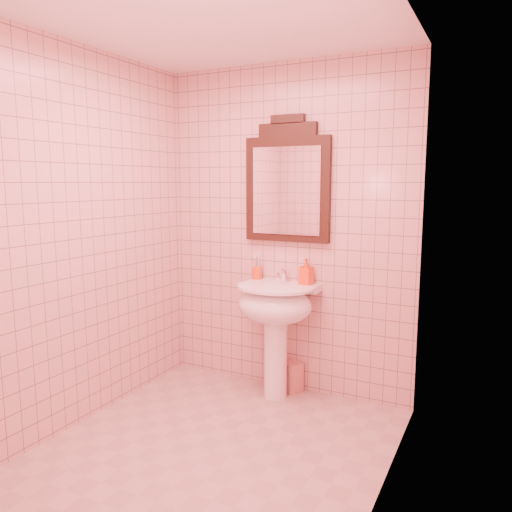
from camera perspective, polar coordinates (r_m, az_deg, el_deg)
The scene contains 8 objects.
floor at distance 3.27m, azimuth -4.95°, elevation -21.29°, with size 2.20×2.20×0.00m, color tan.
back_wall at distance 3.83m, azimuth 3.45°, elevation 2.90°, with size 2.00×0.02×2.50m, color #CFA091.
pedestal_sink at distance 3.72m, azimuth 2.23°, elevation -6.46°, with size 0.58×0.58×0.86m.
faucet at distance 3.79m, azimuth 3.11°, elevation -2.20°, with size 0.04×0.16×0.11m.
mirror at distance 3.78m, azimuth 3.59°, elevation 8.23°, with size 0.67×0.06×0.94m.
toothbrush_cup at distance 3.92m, azimuth 0.11°, elevation -1.93°, with size 0.08×0.08×0.18m.
soap_dispenser at distance 3.73m, azimuth 5.78°, elevation -1.77°, with size 0.09×0.09×0.20m, color red.
towel at distance 4.03m, azimuth 3.82°, elevation -13.48°, with size 0.19×0.13×0.23m, color tan.
Camera 1 is at (1.50, -2.41, 1.62)m, focal length 35.00 mm.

